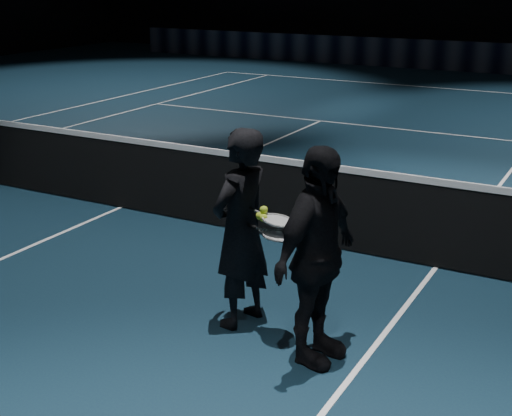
{
  "coord_description": "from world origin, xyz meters",
  "views": [
    {
      "loc": [
        5.73,
        -6.82,
        2.9
      ],
      "look_at": [
        3.15,
        -2.11,
        1.11
      ],
      "focal_mm": 50.0,
      "sensor_mm": 36.0,
      "label": 1
    }
  ],
  "objects": [
    {
      "name": "racket_upper",
      "position": [
        3.33,
        -2.08,
        1.03
      ],
      "size": [
        0.71,
        0.38,
        0.1
      ],
      "primitive_type": null,
      "rotation": [
        0.0,
        0.1,
        -0.24
      ],
      "color": "black",
      "rests_on": "player_b"
    },
    {
      "name": "racket_lower",
      "position": [
        3.37,
        -2.13,
        0.92
      ],
      "size": [
        0.71,
        0.42,
        0.03
      ],
      "primitive_type": null,
      "rotation": [
        0.0,
        0.0,
        -0.31
      ],
      "color": "black",
      "rests_on": "player_a"
    },
    {
      "name": "net_mesh",
      "position": [
        0.0,
        0.0,
        0.45
      ],
      "size": [
        12.8,
        0.02,
        0.86
      ],
      "primitive_type": "cube",
      "color": "black",
      "rests_on": "floor"
    },
    {
      "name": "net_tape",
      "position": [
        0.0,
        0.0,
        0.92
      ],
      "size": [
        12.8,
        0.03,
        0.07
      ],
      "primitive_type": "cube",
      "color": "white",
      "rests_on": "net_mesh"
    },
    {
      "name": "floor",
      "position": [
        0.0,
        0.0,
        0.0
      ],
      "size": [
        36.0,
        36.0,
        0.0
      ],
      "primitive_type": "plane",
      "color": "#0D2032",
      "rests_on": "ground"
    },
    {
      "name": "player_b",
      "position": [
        3.75,
        -2.25,
        0.86
      ],
      "size": [
        0.56,
        1.06,
        1.72
      ],
      "primitive_type": "imported",
      "rotation": [
        0.0,
        0.0,
        1.43
      ],
      "color": "black",
      "rests_on": "floor"
    },
    {
      "name": "court_lines",
      "position": [
        0.0,
        0.0,
        0.0
      ],
      "size": [
        10.98,
        23.78,
        0.01
      ],
      "primitive_type": null,
      "color": "white",
      "rests_on": "floor"
    },
    {
      "name": "player_a",
      "position": [
        2.94,
        -1.99,
        0.86
      ],
      "size": [
        0.51,
        0.69,
        1.72
      ],
      "primitive_type": "imported",
      "rotation": [
        0.0,
        0.0,
        -1.74
      ],
      "color": "black",
      "rests_on": "floor"
    },
    {
      "name": "sponsor_backdrop",
      "position": [
        0.0,
        15.5,
        0.45
      ],
      "size": [
        22.0,
        0.15,
        0.9
      ],
      "primitive_type": "cube",
      "color": "black",
      "rests_on": "floor"
    },
    {
      "name": "tennis_balls",
      "position": [
        3.18,
        -2.07,
        1.05
      ],
      "size": [
        0.12,
        0.1,
        0.12
      ],
      "primitive_type": null,
      "color": "#A4C72A",
      "rests_on": "racket_upper"
    }
  ]
}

